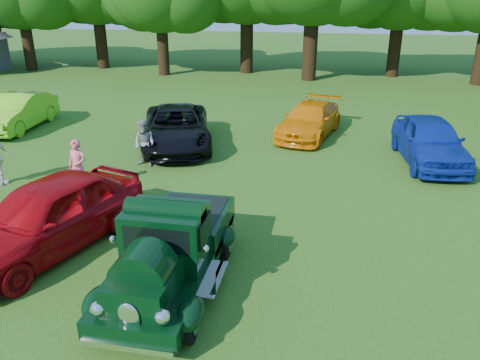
% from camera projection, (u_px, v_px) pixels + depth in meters
% --- Properties ---
extents(ground, '(120.00, 120.00, 0.00)m').
position_uv_depth(ground, '(174.00, 263.00, 9.77)').
color(ground, '#265012').
rests_on(ground, ground).
extents(hero_pickup, '(2.03, 4.35, 1.70)m').
position_uv_depth(hero_pickup, '(172.00, 250.00, 8.81)').
color(hero_pickup, black).
rests_on(hero_pickup, ground).
extents(red_convertible, '(3.22, 5.02, 1.59)m').
position_uv_depth(red_convertible, '(48.00, 215.00, 10.05)').
color(red_convertible, '#9B060C').
rests_on(red_convertible, ground).
extents(back_car_lime, '(1.86, 4.37, 1.40)m').
position_uv_depth(back_car_lime, '(18.00, 112.00, 19.08)').
color(back_car_lime, '#66CE1B').
rests_on(back_car_lime, ground).
extents(back_car_black, '(3.79, 5.56, 1.41)m').
position_uv_depth(back_car_black, '(176.00, 127.00, 16.91)').
color(back_car_black, black).
rests_on(back_car_black, ground).
extents(back_car_orange, '(2.71, 4.62, 1.26)m').
position_uv_depth(back_car_orange, '(309.00, 120.00, 18.18)').
color(back_car_orange, orange).
rests_on(back_car_orange, ground).
extents(back_car_blue, '(2.22, 4.58, 1.51)m').
position_uv_depth(back_car_blue, '(430.00, 140.00, 15.26)').
color(back_car_blue, navy).
rests_on(back_car_blue, ground).
extents(spectator_pink, '(0.57, 0.39, 1.50)m').
position_uv_depth(spectator_pink, '(78.00, 166.00, 13.03)').
color(spectator_pink, '#EC6174').
rests_on(spectator_pink, ground).
extents(spectator_grey, '(0.88, 0.77, 1.52)m').
position_uv_depth(spectator_grey, '(145.00, 144.00, 14.93)').
color(spectator_grey, gray).
rests_on(spectator_grey, ground).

